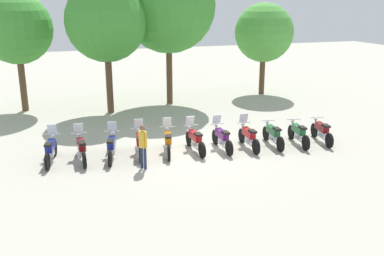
% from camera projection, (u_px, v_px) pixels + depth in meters
% --- Properties ---
extents(ground_plane, '(80.00, 80.00, 0.00)m').
position_uv_depth(ground_plane, '(196.00, 152.00, 17.83)').
color(ground_plane, '#ADA899').
extents(motorcycle_0, '(0.74, 2.17, 1.37)m').
position_uv_depth(motorcycle_0, '(51.00, 150.00, 16.58)').
color(motorcycle_0, black).
rests_on(motorcycle_0, ground_plane).
extents(motorcycle_1, '(0.62, 2.19, 1.37)m').
position_uv_depth(motorcycle_1, '(81.00, 148.00, 16.73)').
color(motorcycle_1, black).
rests_on(motorcycle_1, ground_plane).
extents(motorcycle_2, '(0.79, 2.15, 1.37)m').
position_uv_depth(motorcycle_2, '(112.00, 146.00, 16.95)').
color(motorcycle_2, black).
rests_on(motorcycle_2, ground_plane).
extents(motorcycle_3, '(0.73, 2.17, 1.37)m').
position_uv_depth(motorcycle_3, '(140.00, 143.00, 17.35)').
color(motorcycle_3, black).
rests_on(motorcycle_3, ground_plane).
extents(motorcycle_4, '(0.78, 2.15, 1.37)m').
position_uv_depth(motorcycle_4, '(168.00, 141.00, 17.55)').
color(motorcycle_4, black).
rests_on(motorcycle_4, ground_plane).
extents(motorcycle_5, '(0.62, 2.19, 1.37)m').
position_uv_depth(motorcycle_5, '(195.00, 139.00, 17.79)').
color(motorcycle_5, black).
rests_on(motorcycle_5, ground_plane).
extents(motorcycle_6, '(0.62, 2.19, 1.37)m').
position_uv_depth(motorcycle_6, '(222.00, 138.00, 18.01)').
color(motorcycle_6, black).
rests_on(motorcycle_6, ground_plane).
extents(motorcycle_7, '(0.62, 2.19, 1.37)m').
position_uv_depth(motorcycle_7, '(248.00, 136.00, 18.19)').
color(motorcycle_7, black).
rests_on(motorcycle_7, ground_plane).
extents(motorcycle_8, '(0.64, 2.19, 0.99)m').
position_uv_depth(motorcycle_8, '(273.00, 134.00, 18.50)').
color(motorcycle_8, black).
rests_on(motorcycle_8, ground_plane).
extents(motorcycle_9, '(0.70, 2.18, 0.99)m').
position_uv_depth(motorcycle_9, '(298.00, 133.00, 18.68)').
color(motorcycle_9, black).
rests_on(motorcycle_9, ground_plane).
extents(motorcycle_10, '(0.74, 2.17, 0.99)m').
position_uv_depth(motorcycle_10, '(322.00, 131.00, 18.97)').
color(motorcycle_10, black).
rests_on(motorcycle_10, ground_plane).
extents(person_0, '(0.31, 0.38, 1.70)m').
position_uv_depth(person_0, '(143.00, 143.00, 15.81)').
color(person_0, '#232D4C').
rests_on(person_0, ground_plane).
extents(tree_0, '(3.84, 3.84, 6.48)m').
position_uv_depth(tree_0, '(17.00, 29.00, 23.29)').
color(tree_0, brown).
rests_on(tree_0, ground_plane).
extents(tree_1, '(4.30, 4.30, 7.12)m').
position_uv_depth(tree_1, '(106.00, 22.00, 22.76)').
color(tree_1, brown).
rests_on(tree_1, ground_plane).
extents(tree_2, '(5.46, 5.46, 8.48)m').
position_uv_depth(tree_2, '(168.00, 6.00, 24.70)').
color(tree_2, brown).
rests_on(tree_2, ground_plane).
extents(tree_3, '(3.80, 3.80, 5.92)m').
position_uv_depth(tree_3, '(264.00, 33.00, 27.89)').
color(tree_3, brown).
rests_on(tree_3, ground_plane).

